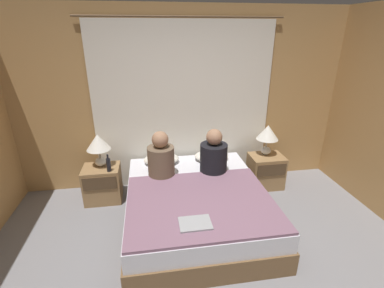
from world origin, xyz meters
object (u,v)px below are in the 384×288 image
nightstand_right (266,171)px  person_right_in_bed (214,155)px  pillow_right (211,156)px  laptop_on_bed (195,223)px  bed (196,206)px  pillow_left (161,159)px  lamp_left (98,144)px  nightstand_left (103,184)px  lamp_right (268,134)px  person_left_in_bed (161,158)px  beer_bottle_on_left_stand (109,165)px

nightstand_right → person_right_in_bed: bearing=-161.3°
pillow_right → person_right_in_bed: bearing=-99.4°
nightstand_right → laptop_on_bed: size_ratio=1.61×
nightstand_right → person_right_in_bed: size_ratio=0.83×
bed → pillow_left: (-0.36, 0.75, 0.29)m
bed → lamp_left: lamp_left is taller
lamp_left → pillow_right: size_ratio=0.91×
nightstand_left → lamp_right: 2.40m
pillow_right → person_left_in_bed: person_left_in_bed is taller
lamp_left → person_left_in_bed: size_ratio=0.75×
pillow_right → person_right_in_bed: 0.41m
nightstand_left → person_left_in_bed: 0.96m
person_left_in_bed → beer_bottle_on_left_stand: person_left_in_bed is taller
nightstand_left → laptop_on_bed: 1.72m
pillow_right → laptop_on_bed: pillow_right is taller
person_right_in_bed → beer_bottle_on_left_stand: size_ratio=2.51×
laptop_on_bed → nightstand_right: bearing=46.1°
pillow_left → beer_bottle_on_left_stand: size_ratio=2.08×
nightstand_right → beer_bottle_on_left_stand: 2.24m
lamp_right → laptop_on_bed: size_ratio=1.47×
lamp_right → person_left_in_bed: bearing=-166.8°
person_left_in_bed → person_right_in_bed: 0.67m
pillow_right → beer_bottle_on_left_stand: 1.41m
nightstand_right → lamp_left: lamp_left is taller
pillow_left → person_left_in_bed: 0.41m
lamp_right → pillow_right: size_ratio=0.91×
pillow_left → beer_bottle_on_left_stand: 0.71m
laptop_on_bed → bed: bearing=79.5°
person_left_in_bed → person_right_in_bed: size_ratio=1.01×
nightstand_right → lamp_right: bearing=90.0°
lamp_left → laptop_on_bed: size_ratio=1.47×
pillow_left → person_left_in_bed: size_ratio=0.82×
nightstand_right → nightstand_left: bearing=180.0°
nightstand_right → pillow_left: size_ratio=1.00×
beer_bottle_on_left_stand → person_right_in_bed: bearing=-7.6°
nightstand_left → pillow_right: pillow_right is taller
bed → nightstand_right: size_ratio=3.94×
bed → lamp_right: bearing=32.5°
nightstand_right → laptop_on_bed: laptop_on_bed is taller
lamp_left → laptop_on_bed: lamp_left is taller
lamp_right → pillow_left: 1.55m
beer_bottle_on_left_stand → lamp_left: bearing=124.7°
nightstand_left → lamp_right: (2.33, 0.07, 0.55)m
nightstand_right → person_right_in_bed: (-0.87, -0.29, 0.45)m
lamp_right → pillow_right: (-0.81, 0.01, -0.28)m
person_left_in_bed → nightstand_left: bearing=159.6°
person_right_in_bed → person_left_in_bed: bearing=180.0°
lamp_left → lamp_right: size_ratio=1.00×
nightstand_left → person_left_in_bed: (0.79, -0.29, 0.46)m
bed → laptop_on_bed: size_ratio=6.35×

